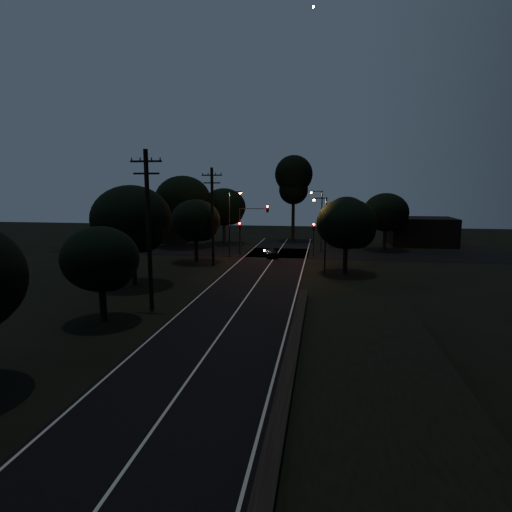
% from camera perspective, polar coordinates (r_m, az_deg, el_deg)
% --- Properties ---
extents(ground, '(160.00, 160.00, 0.00)m').
position_cam_1_polar(ground, '(16.29, -14.54, -22.77)').
color(ground, black).
extents(road_surface, '(60.00, 70.00, 0.03)m').
position_cam_1_polar(road_surface, '(44.90, 1.43, -1.68)').
color(road_surface, black).
rests_on(road_surface, ground).
extents(retaining_wall, '(6.93, 26.00, 1.60)m').
position_cam_1_polar(retaining_wall, '(17.59, 15.03, -17.92)').
color(retaining_wall, black).
rests_on(retaining_wall, ground).
extents(utility_pole_mid, '(2.20, 0.30, 11.00)m').
position_cam_1_polar(utility_pole_mid, '(30.13, -14.13, 3.63)').
color(utility_pole_mid, black).
rests_on(utility_pole_mid, ground).
extents(utility_pole_far, '(2.20, 0.30, 10.50)m').
position_cam_1_polar(utility_pole_far, '(46.21, -5.82, 5.43)').
color(utility_pole_far, black).
rests_on(utility_pole_far, ground).
extents(tree_left_b, '(4.81, 4.81, 6.11)m').
position_cam_1_polar(tree_left_b, '(28.40, -19.83, -0.59)').
color(tree_left_b, black).
rests_on(tree_left_b, ground).
extents(tree_left_c, '(6.86, 6.86, 8.67)m').
position_cam_1_polar(tree_left_c, '(38.11, -15.99, 4.49)').
color(tree_left_c, black).
rests_on(tree_left_c, ground).
extents(tree_left_d, '(5.60, 5.60, 7.10)m').
position_cam_1_polar(tree_left_d, '(48.72, -7.87, 4.55)').
color(tree_left_d, black).
rests_on(tree_left_d, ground).
extents(tree_far_nw, '(6.52, 6.52, 8.26)m').
position_cam_1_polar(tree_far_nw, '(64.20, -4.13, 6.41)').
color(tree_far_nw, black).
rests_on(tree_far_nw, ground).
extents(tree_far_w, '(7.86, 7.86, 10.02)m').
position_cam_1_polar(tree_far_w, '(61.63, -9.53, 7.27)').
color(tree_far_w, black).
rests_on(tree_far_w, ground).
extents(tree_far_ne, '(5.61, 5.61, 7.10)m').
position_cam_1_polar(tree_far_ne, '(62.67, 12.17, 5.46)').
color(tree_far_ne, black).
rests_on(tree_far_ne, ground).
extents(tree_far_e, '(6.04, 6.04, 7.66)m').
position_cam_1_polar(tree_far_e, '(60.15, 17.13, 5.46)').
color(tree_far_e, black).
rests_on(tree_far_e, ground).
extents(tree_right_a, '(5.84, 5.84, 7.43)m').
position_cam_1_polar(tree_right_a, '(42.68, 12.24, 4.06)').
color(tree_right_a, black).
rests_on(tree_right_a, ground).
extents(tall_pine, '(5.86, 5.86, 13.31)m').
position_cam_1_polar(tall_pine, '(67.75, 5.04, 10.14)').
color(tall_pine, black).
rests_on(tall_pine, ground).
extents(building_left, '(10.00, 8.00, 4.40)m').
position_cam_1_polar(building_left, '(69.83, -12.73, 3.85)').
color(building_left, black).
rests_on(building_left, ground).
extents(building_right, '(9.00, 7.00, 4.00)m').
position_cam_1_polar(building_right, '(67.41, 21.17, 3.09)').
color(building_right, black).
rests_on(building_right, ground).
extents(signal_left, '(0.28, 0.35, 4.10)m').
position_cam_1_polar(signal_left, '(53.89, -2.16, 3.20)').
color(signal_left, black).
rests_on(signal_left, ground).
extents(signal_right, '(0.28, 0.35, 4.10)m').
position_cam_1_polar(signal_right, '(52.88, 7.68, 3.00)').
color(signal_right, black).
rests_on(signal_right, ground).
extents(signal_mast, '(3.70, 0.35, 6.25)m').
position_cam_1_polar(signal_mast, '(53.45, -0.39, 4.77)').
color(signal_mast, black).
rests_on(signal_mast, ground).
extents(streetlight_a, '(1.66, 0.26, 8.00)m').
position_cam_1_polar(streetlight_a, '(51.93, -3.37, 4.95)').
color(streetlight_a, black).
rests_on(streetlight_a, ground).
extents(streetlight_b, '(1.66, 0.26, 8.00)m').
position_cam_1_polar(streetlight_b, '(56.71, 8.54, 5.23)').
color(streetlight_b, black).
rests_on(streetlight_b, ground).
extents(streetlight_c, '(1.46, 0.26, 7.50)m').
position_cam_1_polar(streetlight_c, '(42.78, 9.03, 3.53)').
color(streetlight_c, black).
rests_on(streetlight_c, ground).
extents(car, '(2.30, 3.63, 1.15)m').
position_cam_1_polar(car, '(52.02, 2.03, 0.47)').
color(car, black).
rests_on(car, ground).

